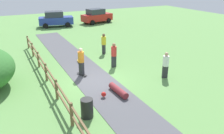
{
  "coord_description": "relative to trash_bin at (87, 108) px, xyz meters",
  "views": [
    {
      "loc": [
        -4.76,
        -11.92,
        5.88
      ],
      "look_at": [
        0.83,
        -0.78,
        1.0
      ],
      "focal_mm": 36.78,
      "sensor_mm": 36.0,
      "label": 1
    }
  ],
  "objects": [
    {
      "name": "asphalt_path",
      "position": [
        1.8,
        3.53,
        -0.44
      ],
      "size": [
        2.4,
        28.0,
        0.02
      ],
      "primitive_type": "cube",
      "color": "#515156",
      "rests_on": "ground_plane"
    },
    {
      "name": "bystander_white",
      "position": [
        5.93,
        1.94,
        0.46
      ],
      "size": [
        0.49,
        0.49,
        1.65
      ],
      "color": "#2D2D33",
      "rests_on": "ground_plane"
    },
    {
      "name": "skater_riding",
      "position": [
        1.36,
        4.55,
        0.59
      ],
      "size": [
        0.49,
        0.82,
        1.82
      ],
      "color": "black",
      "rests_on": "asphalt_path"
    },
    {
      "name": "trash_bin",
      "position": [
        0.0,
        0.0,
        0.0
      ],
      "size": [
        0.56,
        0.56,
        0.9
      ],
      "primitive_type": "cylinder",
      "color": "black",
      "rests_on": "ground_plane"
    },
    {
      "name": "parked_car_red",
      "position": [
        9.38,
        20.94,
        0.51
      ],
      "size": [
        4.46,
        2.64,
        1.92
      ],
      "color": "red",
      "rests_on": "ground_plane"
    },
    {
      "name": "ground_plane",
      "position": [
        1.8,
        3.53,
        -0.45
      ],
      "size": [
        60.0,
        60.0,
        0.0
      ],
      "primitive_type": "plane",
      "color": "#60934C"
    },
    {
      "name": "wooden_fence",
      "position": [
        -0.8,
        3.53,
        0.22
      ],
      "size": [
        0.12,
        18.12,
        1.1
      ],
      "color": "brown",
      "rests_on": "ground_plane"
    },
    {
      "name": "skateboard_loose",
      "position": [
        2.0,
        6.93,
        -0.36
      ],
      "size": [
        0.33,
        0.82,
        0.08
      ],
      "color": "#BF8C19",
      "rests_on": "asphalt_path"
    },
    {
      "name": "skater_fallen",
      "position": [
        2.22,
        1.32,
        -0.25
      ],
      "size": [
        1.23,
        1.55,
        0.36
      ],
      "color": "maroon",
      "rests_on": "asphalt_path"
    },
    {
      "name": "bystander_yellow",
      "position": [
        4.52,
        8.03,
        0.47
      ],
      "size": [
        0.54,
        0.54,
        1.68
      ],
      "color": "#2D2D33",
      "rests_on": "ground_plane"
    },
    {
      "name": "parked_car_blue",
      "position": [
        3.75,
        20.96,
        0.51
      ],
      "size": [
        4.45,
        2.6,
        1.92
      ],
      "color": "#283D99",
      "rests_on": "ground_plane"
    },
    {
      "name": "bystander_red",
      "position": [
        3.91,
        5.02,
        0.5
      ],
      "size": [
        0.49,
        0.49,
        1.72
      ],
      "color": "#2D2D33",
      "rests_on": "ground_plane"
    }
  ]
}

